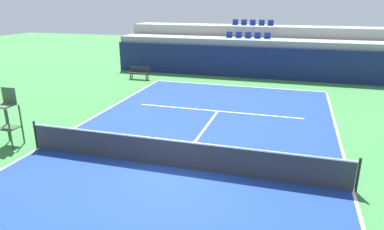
% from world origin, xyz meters
% --- Properties ---
extents(ground_plane, '(80.00, 80.00, 0.00)m').
position_xyz_m(ground_plane, '(0.00, 0.00, 0.00)').
color(ground_plane, '#387A3D').
extents(court_surface, '(11.00, 24.00, 0.01)m').
position_xyz_m(court_surface, '(0.00, 0.00, 0.01)').
color(court_surface, navy).
rests_on(court_surface, ground_plane).
extents(baseline_far, '(11.00, 0.10, 0.00)m').
position_xyz_m(baseline_far, '(0.00, 11.95, 0.01)').
color(baseline_far, white).
rests_on(baseline_far, court_surface).
extents(sideline_left, '(0.10, 24.00, 0.00)m').
position_xyz_m(sideline_left, '(-5.45, 0.00, 0.01)').
color(sideline_left, white).
rests_on(sideline_left, court_surface).
extents(sideline_right, '(0.10, 24.00, 0.00)m').
position_xyz_m(sideline_right, '(5.45, 0.00, 0.01)').
color(sideline_right, white).
rests_on(sideline_right, court_surface).
extents(service_line_far, '(8.26, 0.10, 0.00)m').
position_xyz_m(service_line_far, '(0.00, 6.40, 0.01)').
color(service_line_far, white).
rests_on(service_line_far, court_surface).
extents(centre_service_line, '(0.10, 6.40, 0.00)m').
position_xyz_m(centre_service_line, '(0.00, 3.20, 0.01)').
color(centre_service_line, white).
rests_on(centre_service_line, court_surface).
extents(back_wall, '(19.31, 0.30, 2.18)m').
position_xyz_m(back_wall, '(0.00, 14.77, 1.09)').
color(back_wall, navy).
rests_on(back_wall, ground_plane).
extents(stands_tier_lower, '(19.31, 2.40, 2.61)m').
position_xyz_m(stands_tier_lower, '(0.00, 16.12, 1.30)').
color(stands_tier_lower, '#9E9E99').
rests_on(stands_tier_lower, ground_plane).
extents(stands_tier_upper, '(19.31, 2.40, 3.37)m').
position_xyz_m(stands_tier_upper, '(0.00, 18.52, 1.68)').
color(stands_tier_upper, '#9E9E99').
rests_on(stands_tier_upper, ground_plane).
extents(seating_row_lower, '(3.22, 0.44, 0.44)m').
position_xyz_m(seating_row_lower, '(-0.00, 16.22, 2.73)').
color(seating_row_lower, navy).
rests_on(seating_row_lower, stands_tier_lower).
extents(seating_row_upper, '(3.22, 0.44, 0.44)m').
position_xyz_m(seating_row_upper, '(-0.00, 18.62, 3.49)').
color(seating_row_upper, navy).
rests_on(seating_row_upper, stands_tier_upper).
extents(tennis_net, '(11.08, 0.08, 1.07)m').
position_xyz_m(tennis_net, '(0.00, 0.00, 0.51)').
color(tennis_net, black).
rests_on(tennis_net, court_surface).
extents(umpire_chair, '(0.76, 0.66, 2.20)m').
position_xyz_m(umpire_chair, '(-6.70, 0.06, 1.19)').
color(umpire_chair, '#334C2D').
rests_on(umpire_chair, ground_plane).
extents(player_bench, '(1.50, 0.40, 0.85)m').
position_xyz_m(player_bench, '(-6.88, 12.11, 0.51)').
color(player_bench, '#232328').
rests_on(player_bench, ground_plane).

